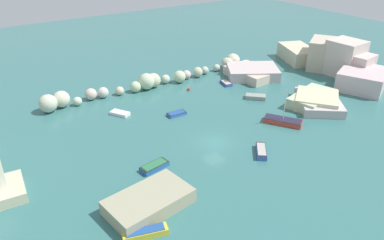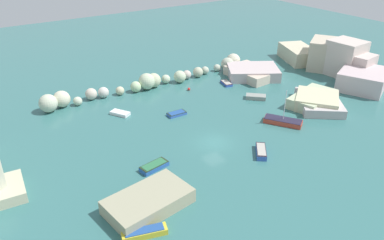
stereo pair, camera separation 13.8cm
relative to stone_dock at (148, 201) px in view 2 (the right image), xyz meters
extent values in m
plane|color=#356C6A|center=(12.63, 6.39, -0.75)|extent=(160.00, 160.00, 0.00)
cube|color=beige|center=(-11.66, 9.73, -0.16)|extent=(4.81, 5.05, 1.18)
cube|color=beige|center=(45.92, 23.17, 0.66)|extent=(8.12, 10.24, 2.83)
cube|color=beige|center=(46.79, 11.40, 1.54)|extent=(5.27, 7.31, 4.57)
cube|color=beige|center=(47.13, 16.72, 2.01)|extent=(9.59, 9.62, 5.51)
cube|color=beige|center=(46.74, 13.03, 2.44)|extent=(5.56, 5.93, 6.37)
cube|color=beige|center=(32.19, 21.30, 0.18)|extent=(11.04, 10.36, 1.86)
cube|color=beige|center=(31.98, 6.58, 0.16)|extent=(8.70, 8.64, 1.82)
cube|color=beige|center=(44.13, 7.28, 0.81)|extent=(10.56, 9.81, 3.12)
cube|color=beige|center=(31.90, 21.37, 0.04)|extent=(6.59, 8.88, 1.59)
cube|color=#BDB3B2|center=(32.28, 6.39, -0.10)|extent=(9.94, 10.45, 1.29)
cube|color=beige|center=(32.12, 7.54, 0.06)|extent=(9.39, 6.49, 1.62)
sphere|color=beige|center=(-2.41, 26.96, 0.60)|extent=(2.69, 2.69, 2.69)
sphere|color=beige|center=(-0.28, 27.61, 0.52)|extent=(2.53, 2.53, 2.53)
sphere|color=beige|center=(1.83, 26.82, -0.07)|extent=(1.36, 1.36, 1.36)
sphere|color=beige|center=(4.32, 27.76, 0.18)|extent=(1.85, 1.85, 1.85)
sphere|color=beige|center=(6.22, 27.45, 0.11)|extent=(1.72, 1.72, 1.72)
sphere|color=beige|center=(8.83, 26.99, -0.05)|extent=(1.40, 1.40, 1.40)
sphere|color=#B9D3A1|center=(11.50, 26.64, 0.15)|extent=(1.81, 1.81, 1.81)
sphere|color=beige|center=(13.59, 26.73, 0.62)|extent=(2.74, 2.74, 2.74)
sphere|color=beige|center=(14.99, 26.92, 0.46)|extent=(2.42, 2.42, 2.42)
sphere|color=beige|center=(17.52, 27.24, 0.02)|extent=(1.54, 1.54, 1.54)
sphere|color=beige|center=(19.77, 26.25, 0.32)|extent=(2.13, 2.13, 2.13)
sphere|color=beige|center=(21.74, 27.07, 0.03)|extent=(1.56, 1.56, 1.56)
sphere|color=#BBBC9E|center=(23.91, 26.74, 0.16)|extent=(1.83, 1.83, 1.83)
sphere|color=#B9BFAA|center=(25.88, 27.29, -0.04)|extent=(1.41, 1.41, 1.41)
sphere|color=beige|center=(28.60, 27.25, -0.08)|extent=(1.34, 1.34, 1.34)
sphere|color=#B3B8A2|center=(30.57, 26.65, 0.47)|extent=(2.43, 2.43, 2.43)
sphere|color=beige|center=(32.43, 27.24, 0.62)|extent=(2.73, 2.73, 2.73)
cube|color=#A19D7E|center=(0.00, 0.00, 0.00)|extent=(8.73, 5.87, 1.50)
sphere|color=red|center=(19.13, 22.38, -0.51)|extent=(0.47, 0.47, 0.47)
cube|color=#2C5EB2|center=(3.59, 5.56, -0.49)|extent=(3.49, 1.91, 0.51)
cube|color=#22321E|center=(3.59, 5.56, -0.21)|extent=(3.42, 1.87, 0.06)
cube|color=#2D7047|center=(3.59, 5.56, -0.20)|extent=(2.97, 1.62, 0.08)
cube|color=#365FBC|center=(15.82, 1.24, -0.46)|extent=(3.00, 3.33, 0.57)
cube|color=#28232F|center=(15.82, 1.24, -0.15)|extent=(2.94, 3.27, 0.06)
cube|color=#ADA89E|center=(15.82, 1.24, -0.14)|extent=(2.55, 2.83, 0.08)
cube|color=#355EB8|center=(12.70, 15.67, -0.57)|extent=(2.76, 1.39, 0.36)
cube|color=#20322C|center=(12.70, 15.67, -0.36)|extent=(2.70, 1.36, 0.06)
cube|color=#234C93|center=(12.70, 15.67, -0.35)|extent=(2.34, 1.18, 0.08)
cube|color=#C0402E|center=(23.62, 5.32, -0.42)|extent=(4.31, 5.29, 0.66)
cube|color=#252237|center=(23.62, 5.32, -0.06)|extent=(4.23, 5.18, 0.06)
cylinder|color=silver|center=(23.62, 5.32, 2.09)|extent=(0.10, 0.10, 4.37)
cube|color=gold|center=(-2.01, -3.09, -0.45)|extent=(4.19, 2.19, 0.60)
cube|color=#234C93|center=(-2.01, -3.09, -0.11)|extent=(3.56, 1.86, 0.08)
cube|color=gray|center=(26.16, 13.69, -0.43)|extent=(3.24, 3.18, 0.64)
cube|color=blue|center=(25.98, 21.01, -0.56)|extent=(1.79, 2.80, 0.37)
cube|color=#321E29|center=(25.98, 21.01, -0.35)|extent=(1.75, 2.75, 0.06)
cube|color=#ADA89E|center=(25.98, 21.01, -0.34)|extent=(1.52, 2.38, 0.08)
cube|color=white|center=(5.88, 20.28, -0.51)|extent=(2.53, 3.03, 0.47)
camera|label=1|loc=(-12.18, -25.96, 23.68)|focal=34.99mm
camera|label=2|loc=(-12.06, -26.03, 23.68)|focal=34.99mm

